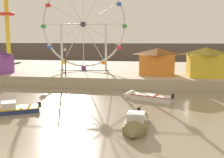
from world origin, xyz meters
The scene contains 10 objects.
quay_promenade centered at (0.00, 30.31, 0.61)m, with size 110.00×22.42×1.22m, color #B7A88E.
distant_town_skyline centered at (0.00, 54.71, 2.20)m, with size 140.00×3.00×4.40m, color #564C47.
motorboat_white_red_stripe centered at (4.96, 14.42, 0.29)m, with size 5.01×2.94×1.17m.
motorboat_olive_wood centered at (4.83, 5.64, 0.34)m, with size 1.48×4.60×1.48m.
motorboat_navy_blue centered at (-5.56, 7.99, 0.26)m, with size 4.68×3.43×1.39m.
ferris_wheel_white_frame centered at (-3.90, 26.43, 7.35)m, with size 12.04×1.20×12.20m.
drop_tower_yellow_tower centered at (-19.06, 33.48, 7.74)m, with size 2.80×2.80×14.06m.
carnival_booth_orange_canopy centered at (6.25, 22.91, 2.92)m, with size 4.74×3.14×3.27m.
carnival_booth_yellow_awning centered at (11.76, 22.10, 3.00)m, with size 4.46×3.36×3.42m.
promenade_lamp_near centered at (-4.40, 19.90, 3.43)m, with size 0.32×0.32×3.30m.
Camera 1 is at (5.93, -11.07, 5.81)m, focal length 44.29 mm.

